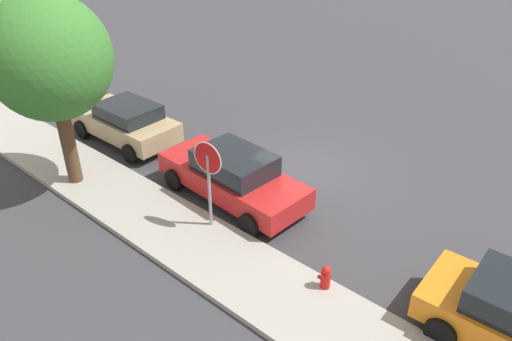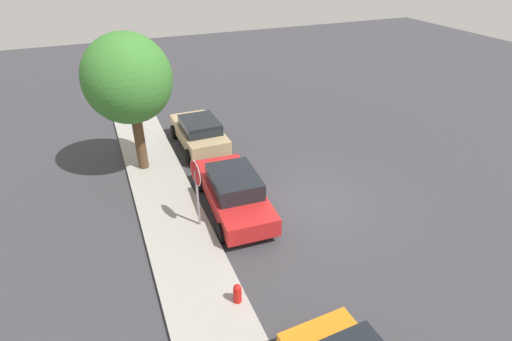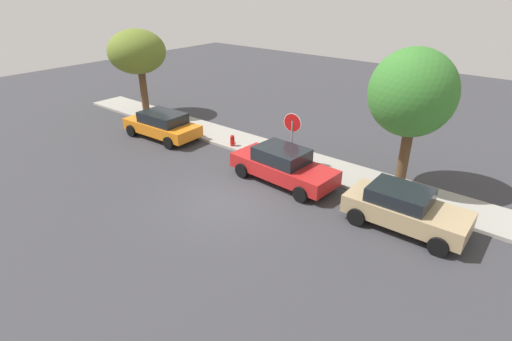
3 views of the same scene
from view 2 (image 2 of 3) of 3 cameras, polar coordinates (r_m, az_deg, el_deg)
ground_plane at (r=14.80m, az=7.69°, el=-4.39°), size 60.00×60.00×0.00m
sidewalk_curb at (r=13.38m, az=-11.05°, el=-8.63°), size 32.00×2.15×0.14m
stop_sign at (r=12.57m, az=-8.53°, el=-1.73°), size 0.85×0.11×2.53m
parked_car_red at (r=13.88m, az=-3.17°, el=-2.98°), size 4.67×2.16×1.49m
parked_car_tan at (r=18.33m, az=-8.11°, el=5.42°), size 4.03×1.99×1.42m
street_tree_near_corner at (r=15.61m, az=-17.87°, el=12.27°), size 3.25×3.25×5.59m
fire_hydrant at (r=10.83m, az=-2.67°, el=-17.33°), size 0.30×0.22×0.72m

